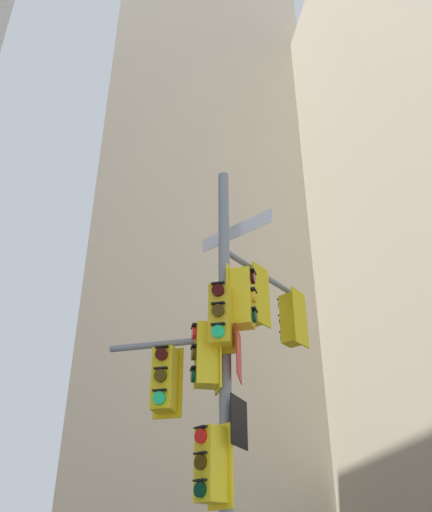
% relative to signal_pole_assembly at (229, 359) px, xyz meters
% --- Properties ---
extents(building_mid_block, '(13.20, 13.20, 49.04)m').
position_rel_signal_pole_assembly_xyz_m(building_mid_block, '(1.96, 24.51, 19.43)').
color(building_mid_block, tan).
rests_on(building_mid_block, ground).
extents(signal_pole_assembly, '(3.72, 2.24, 8.64)m').
position_rel_signal_pole_assembly_xyz_m(signal_pole_assembly, '(0.00, 0.00, 0.00)').
color(signal_pole_assembly, gray).
rests_on(signal_pole_assembly, ground).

